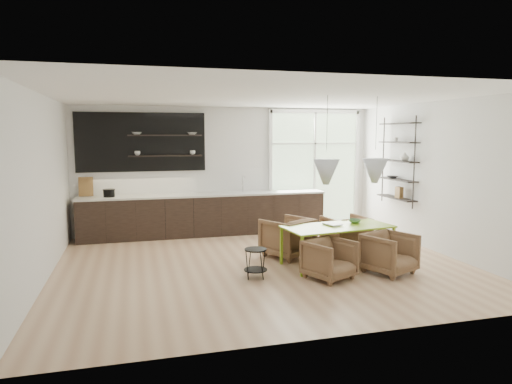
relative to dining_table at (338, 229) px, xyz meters
name	(u,v)px	position (x,y,z in m)	size (l,w,h in m)	color
room	(276,175)	(-0.68, 1.43, 0.82)	(7.02, 6.01, 2.91)	#D5AD87
kitchen_run	(201,209)	(-1.95, 3.02, -0.04)	(5.54, 0.69, 2.75)	black
right_shelving	(398,163)	(2.10, 1.50, 1.01)	(0.26, 1.22, 1.90)	black
dining_table	(338,229)	(0.00, 0.00, 0.00)	(1.98, 1.08, 0.69)	#86B41D
armchair_back_left	(287,237)	(-0.67, 0.73, -0.27)	(0.79, 0.81, 0.74)	brown
armchair_back_right	(346,234)	(0.54, 0.77, -0.29)	(0.76, 0.78, 0.71)	brown
armchair_front_left	(330,259)	(-0.46, -0.70, -0.33)	(0.67, 0.69, 0.62)	brown
armchair_front_right	(389,253)	(0.60, -0.69, -0.31)	(0.71, 0.74, 0.67)	brown
wire_stool	(256,259)	(-1.58, -0.36, -0.34)	(0.37, 0.37, 0.47)	black
table_book	(327,225)	(-0.17, 0.06, 0.06)	(0.24, 0.32, 0.03)	white
table_bowl	(355,221)	(0.41, 0.17, 0.08)	(0.21, 0.21, 0.07)	#538252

